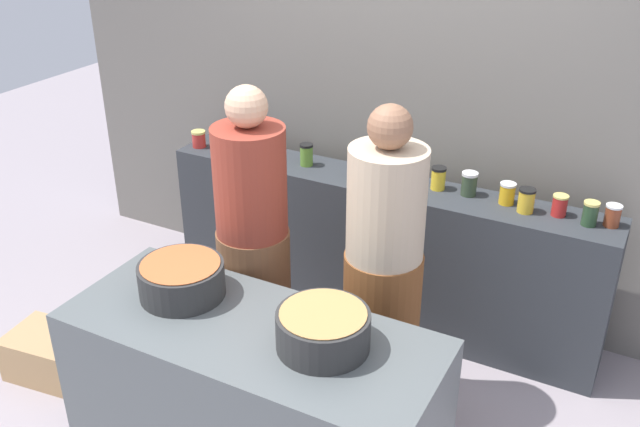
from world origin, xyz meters
name	(u,v)px	position (x,y,z in m)	size (l,w,h in m)	color
ground	(288,422)	(0.00, 0.00, 0.00)	(12.00, 12.00, 0.00)	#9A8F95
storefront_wall	(408,70)	(0.00, 1.45, 1.50)	(4.80, 0.12, 3.00)	slate
display_shelf	(378,250)	(0.00, 1.10, 0.46)	(2.70, 0.36, 0.93)	#2F3337
prep_table	(253,398)	(0.00, -0.30, 0.39)	(1.70, 0.70, 0.79)	#555C5D
preserve_jar_0	(199,139)	(-1.26, 1.05, 0.98)	(0.09, 0.09, 0.11)	red
preserve_jar_1	(221,135)	(-1.16, 1.15, 0.99)	(0.09, 0.09, 0.14)	#CD6219
preserve_jar_2	(244,140)	(-0.98, 1.16, 0.98)	(0.07, 0.07, 0.11)	#AE1F13
preserve_jar_3	(262,152)	(-0.78, 1.05, 0.98)	(0.08, 0.08, 0.11)	#59164D
preserve_jar_4	(306,155)	(-0.50, 1.11, 0.99)	(0.08, 0.08, 0.14)	#5B8B30
preserve_jar_5	(354,170)	(-0.15, 1.05, 0.98)	(0.07, 0.07, 0.11)	#2E5520
preserve_jar_6	(395,181)	(0.11, 1.04, 0.98)	(0.09, 0.09, 0.10)	yellow
preserve_jar_7	(438,178)	(0.33, 1.15, 0.99)	(0.08, 0.08, 0.13)	yellow
preserve_jar_8	(469,184)	(0.50, 1.16, 0.99)	(0.09, 0.09, 0.13)	#32432E
preserve_jar_9	(507,193)	(0.72, 1.15, 0.99)	(0.09, 0.09, 0.12)	gold
preserve_jar_10	(526,200)	(0.83, 1.10, 0.99)	(0.09, 0.09, 0.13)	gold
preserve_jar_11	(560,205)	(1.00, 1.14, 0.98)	(0.08, 0.08, 0.12)	red
preserve_jar_12	(590,213)	(1.16, 1.10, 0.99)	(0.08, 0.08, 0.13)	#284429
preserve_jar_13	(613,215)	(1.26, 1.14, 0.98)	(0.08, 0.08, 0.12)	brown
cooking_pot_left	(182,279)	(-0.42, -0.23, 0.87)	(0.40, 0.40, 0.17)	#2D2D2D
cooking_pot_center	(323,330)	(0.34, -0.27, 0.87)	(0.39, 0.39, 0.17)	#2D2D2D
cook_with_tongs	(254,258)	(-0.34, 0.25, 0.75)	(0.38, 0.38, 1.67)	brown
cook_in_cap	(383,282)	(0.34, 0.37, 0.74)	(0.39, 0.39, 1.65)	brown
bread_crate	(51,354)	(-1.37, -0.28, 0.13)	(0.45, 0.33, 0.26)	tan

